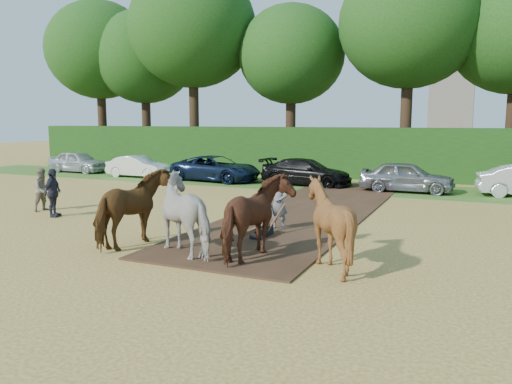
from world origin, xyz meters
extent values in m
plane|color=gold|center=(0.00, 0.00, 0.00)|extent=(120.00, 120.00, 0.00)
cube|color=#472D1C|center=(1.50, 7.00, 0.03)|extent=(4.50, 17.00, 0.05)
cube|color=#38601E|center=(0.00, 14.00, 0.01)|extent=(50.00, 5.00, 0.03)
cube|color=#14380F|center=(0.00, 18.50, 1.50)|extent=(46.00, 1.60, 3.00)
imported|color=#A1927E|center=(-7.78, 2.80, 0.81)|extent=(0.78, 0.91, 1.62)
imported|color=#242530|center=(-6.50, 2.04, 0.87)|extent=(0.72, 1.09, 1.73)
imported|color=#5B3516|center=(-1.23, -0.19, 1.04)|extent=(1.25, 2.53, 2.09)
imported|color=beige|center=(0.56, -0.13, 1.04)|extent=(2.16, 1.88, 2.09)
imported|color=brown|center=(2.36, -0.07, 1.04)|extent=(1.25, 2.53, 2.09)
imported|color=brown|center=(4.15, -0.01, 1.05)|extent=(1.78, 1.98, 2.09)
cube|color=black|center=(1.57, 2.06, 0.17)|extent=(0.39, 0.91, 0.35)
cube|color=brown|center=(1.54, 1.46, 0.35)|extent=(0.17, 1.40, 0.10)
cylinder|color=brown|center=(1.38, 2.62, 0.55)|extent=(0.15, 1.01, 0.73)
cylinder|color=brown|center=(1.82, 2.60, 0.55)|extent=(0.25, 1.01, 0.73)
imported|color=gray|center=(1.63, 3.25, 0.87)|extent=(0.66, 0.45, 1.75)
imported|color=silver|center=(-16.79, 14.15, 0.72)|extent=(4.26, 1.82, 1.43)
imported|color=white|center=(-11.41, 13.42, 0.65)|extent=(3.97, 1.41, 1.31)
imported|color=#111D36|center=(-6.21, 13.64, 0.72)|extent=(5.42, 2.93, 1.44)
imported|color=black|center=(-1.01, 14.00, 0.71)|extent=(4.99, 2.31, 1.41)
imported|color=gray|center=(4.19, 13.50, 0.74)|extent=(4.40, 1.82, 1.49)
cylinder|color=#382616|center=(-21.00, 21.50, 2.93)|extent=(0.70, 0.70, 5.85)
ellipsoid|color=#163F11|center=(-21.00, 21.50, 9.00)|extent=(8.40, 8.40, 7.73)
cylinder|color=#382616|center=(-17.00, 22.00, 2.70)|extent=(0.70, 0.70, 5.40)
ellipsoid|color=#163F11|center=(-17.00, 22.00, 8.32)|extent=(7.80, 7.80, 7.18)
cylinder|color=#382616|center=(-12.00, 21.00, 3.26)|extent=(0.70, 0.70, 6.53)
ellipsoid|color=#163F11|center=(-12.00, 21.00, 9.97)|extent=(9.20, 9.20, 8.46)
cylinder|color=#382616|center=(-5.00, 22.50, 2.59)|extent=(0.70, 0.70, 5.17)
ellipsoid|color=#163F11|center=(-5.00, 22.50, 7.95)|extent=(7.40, 7.40, 6.81)
cylinder|color=#382616|center=(3.00, 21.50, 3.04)|extent=(0.70, 0.70, 6.08)
ellipsoid|color=#163F11|center=(3.00, 21.50, 9.30)|extent=(8.60, 8.60, 7.91)
cylinder|color=#382616|center=(9.00, 23.00, 2.81)|extent=(0.70, 0.70, 5.62)
cube|color=slate|center=(4.00, 55.00, 4.50)|extent=(5.00, 5.00, 9.00)
camera|label=1|loc=(7.20, -11.04, 3.41)|focal=35.00mm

